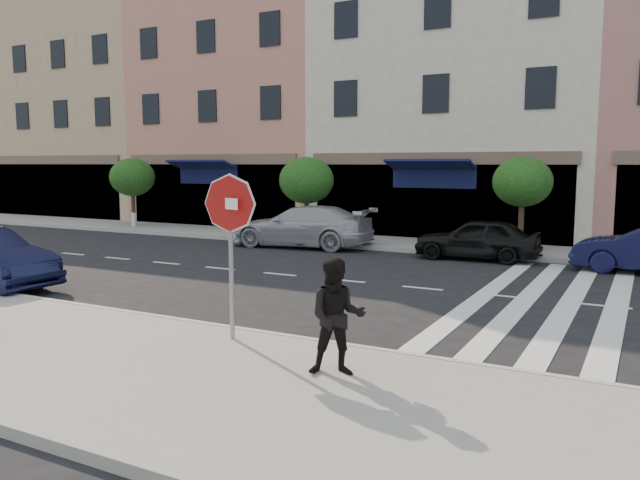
{
  "coord_description": "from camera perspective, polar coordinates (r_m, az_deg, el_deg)",
  "views": [
    {
      "loc": [
        6.73,
        -10.06,
        2.97
      ],
      "look_at": [
        0.74,
        1.15,
        1.4
      ],
      "focal_mm": 35.0,
      "sensor_mm": 36.0,
      "label": 1
    }
  ],
  "objects": [
    {
      "name": "ground",
      "position": [
        12.47,
        -5.55,
        -6.78
      ],
      "size": [
        120.0,
        120.0,
        0.0
      ],
      "primitive_type": "plane",
      "color": "black",
      "rests_on": "ground"
    },
    {
      "name": "street_tree_wb",
      "position": [
        23.94,
        -1.25,
        5.44
      ],
      "size": [
        2.1,
        2.1,
        3.06
      ],
      "color": "#473323",
      "rests_on": "sidewalk_far"
    },
    {
      "name": "sidewalk_near",
      "position": [
        9.67,
        -18.18,
        -10.73
      ],
      "size": [
        60.0,
        4.5,
        0.15
      ],
      "primitive_type": "cube",
      "color": "gray",
      "rests_on": "ground"
    },
    {
      "name": "street_tree_c",
      "position": [
        21.2,
        18.03,
        5.03
      ],
      "size": [
        1.9,
        1.9,
        3.04
      ],
      "color": "#473323",
      "rests_on": "sidewalk_far"
    },
    {
      "name": "street_tree_wa",
      "position": [
        29.42,
        -16.78,
        5.49
      ],
      "size": [
        2.0,
        2.0,
        3.05
      ],
      "color": "#473323",
      "rests_on": "sidewalk_far"
    },
    {
      "name": "car_far_left",
      "position": [
        22.18,
        -1.63,
        1.26
      ],
      "size": [
        5.27,
        2.56,
        1.48
      ],
      "primitive_type": "imported",
      "rotation": [
        0.0,
        0.0,
        -1.47
      ],
      "color": "#A9A9AE",
      "rests_on": "ground"
    },
    {
      "name": "walker",
      "position": [
        8.33,
        1.57,
        -7.04
      ],
      "size": [
        0.95,
        0.88,
        1.58
      ],
      "primitive_type": "imported",
      "rotation": [
        0.0,
        0.0,
        0.46
      ],
      "color": "black",
      "rests_on": "sidewalk_near"
    },
    {
      "name": "building_centre",
      "position": [
        28.13,
        13.39,
        12.0
      ],
      "size": [
        11.0,
        9.0,
        11.0
      ],
      "primitive_type": "cube",
      "color": "beige",
      "rests_on": "ground"
    },
    {
      "name": "building_west_far",
      "position": [
        39.59,
        -18.91,
        11.04
      ],
      "size": [
        12.0,
        9.0,
        12.0
      ],
      "primitive_type": "cube",
      "color": "tan",
      "rests_on": "ground"
    },
    {
      "name": "car_far_mid",
      "position": [
        19.87,
        14.17,
        0.11
      ],
      "size": [
        3.88,
        1.72,
        1.3
      ],
      "primitive_type": "imported",
      "rotation": [
        0.0,
        0.0,
        -1.52
      ],
      "color": "black",
      "rests_on": "ground"
    },
    {
      "name": "sidewalk_far",
      "position": [
        22.3,
        10.3,
        -0.54
      ],
      "size": [
        60.0,
        3.0,
        0.15
      ],
      "primitive_type": "cube",
      "color": "gray",
      "rests_on": "ground"
    },
    {
      "name": "stop_sign",
      "position": [
        9.93,
        -8.24,
        1.79
      ],
      "size": [
        0.9,
        0.33,
        2.66
      ],
      "rotation": [
        0.0,
        0.0,
        -0.33
      ],
      "color": "gray",
      "rests_on": "sidewalk_near"
    },
    {
      "name": "building_west_mid",
      "position": [
        32.61,
        -5.24,
        14.1
      ],
      "size": [
        10.0,
        9.0,
        14.0
      ],
      "primitive_type": "cube",
      "color": "tan",
      "rests_on": "ground"
    }
  ]
}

